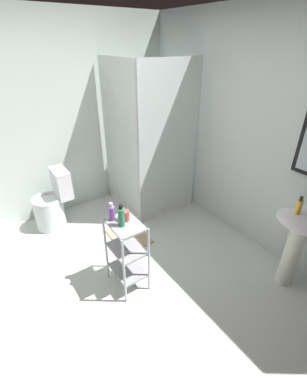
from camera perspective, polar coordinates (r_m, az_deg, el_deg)
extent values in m
cube|color=silver|center=(2.80, -8.42, -21.35)|extent=(4.20, 4.20, 0.02)
cube|color=silver|center=(3.14, 21.76, 10.90)|extent=(4.20, 0.10, 2.50)
cube|color=silver|center=(3.67, -23.52, 13.06)|extent=(0.10, 4.20, 2.50)
cube|color=white|center=(4.12, -0.77, -1.01)|extent=(0.90, 0.90, 0.10)
cube|color=silver|center=(3.50, -7.14, 11.06)|extent=(0.90, 0.02, 1.90)
cube|color=silver|center=(3.37, 3.44, 10.50)|extent=(0.02, 0.90, 1.90)
cylinder|color=silver|center=(3.13, -3.19, 8.99)|extent=(0.04, 0.04, 1.90)
cylinder|color=silver|center=(4.10, -0.78, -0.38)|extent=(0.08, 0.08, 0.00)
cylinder|color=white|center=(2.96, 27.26, -12.01)|extent=(0.15, 0.15, 0.68)
ellipsoid|color=white|center=(2.73, 29.18, -5.54)|extent=(0.46, 0.37, 0.13)
cylinder|color=white|center=(3.72, -21.23, -4.26)|extent=(0.37, 0.37, 0.40)
torus|color=white|center=(3.61, -21.84, -1.41)|extent=(0.37, 0.37, 0.04)
cube|color=white|center=(3.58, -19.05, 1.83)|extent=(0.35, 0.17, 0.36)
cylinder|color=silver|center=(2.71, -10.05, -12.05)|extent=(0.02, 0.02, 0.74)
cylinder|color=silver|center=(2.47, -6.27, -16.76)|extent=(0.02, 0.02, 0.74)
cylinder|color=silver|center=(2.79, -5.17, -10.17)|extent=(0.02, 0.02, 0.74)
cylinder|color=silver|center=(2.56, -1.01, -14.46)|extent=(0.02, 0.02, 0.74)
cube|color=#99999E|center=(2.76, -5.48, -16.16)|extent=(0.36, 0.26, 0.02)
cube|color=#99999E|center=(2.57, -5.77, -11.95)|extent=(0.36, 0.26, 0.02)
cube|color=#99999E|center=(2.39, -6.11, -6.92)|extent=(0.36, 0.26, 0.02)
cylinder|color=gold|center=(2.67, 28.57, -2.84)|extent=(0.05, 0.05, 0.13)
cylinder|color=black|center=(2.63, 29.00, -1.27)|extent=(0.03, 0.03, 0.04)
cylinder|color=#2E8C5B|center=(2.32, -6.88, -5.38)|extent=(0.06, 0.06, 0.17)
cylinder|color=black|center=(2.26, -7.04, -3.16)|extent=(0.03, 0.03, 0.04)
cylinder|color=#8655B1|center=(2.41, -8.89, -4.50)|extent=(0.06, 0.06, 0.14)
cylinder|color=silver|center=(2.37, -9.05, -2.74)|extent=(0.03, 0.03, 0.04)
cylinder|color=#B24742|center=(2.41, -6.13, -5.04)|extent=(0.08, 0.08, 0.10)
cube|color=tan|center=(3.44, -5.53, -9.10)|extent=(0.60, 0.40, 0.02)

